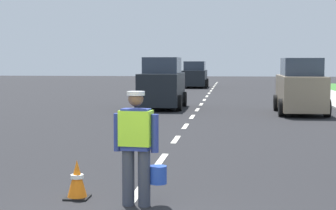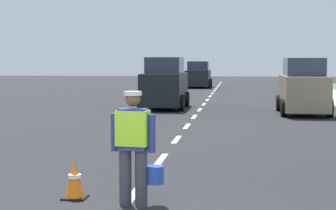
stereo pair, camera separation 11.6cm
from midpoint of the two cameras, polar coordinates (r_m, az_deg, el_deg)
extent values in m
plane|color=black|center=(26.91, 3.38, 0.11)|extent=(96.00, 96.00, 0.00)
cube|color=silver|center=(8.87, -3.58, -9.10)|extent=(0.14, 1.40, 0.01)
cube|color=silver|center=(11.77, -0.96, -5.67)|extent=(0.14, 1.40, 0.01)
cube|color=silver|center=(14.71, 0.59, -3.60)|extent=(0.14, 1.40, 0.01)
cube|color=silver|center=(17.67, 1.63, -2.22)|extent=(0.14, 1.40, 0.01)
cube|color=silver|center=(20.64, 2.36, -1.23)|extent=(0.14, 1.40, 0.01)
cube|color=silver|center=(23.62, 2.91, -0.50)|extent=(0.14, 1.40, 0.01)
cube|color=silver|center=(26.61, 3.34, 0.07)|extent=(0.14, 1.40, 0.01)
cube|color=silver|center=(29.59, 3.68, 0.53)|extent=(0.14, 1.40, 0.01)
cube|color=silver|center=(32.58, 3.96, 0.90)|extent=(0.14, 1.40, 0.01)
cube|color=silver|center=(35.57, 4.19, 1.21)|extent=(0.14, 1.40, 0.01)
cube|color=silver|center=(38.57, 4.38, 1.47)|extent=(0.14, 1.40, 0.01)
cube|color=silver|center=(41.56, 4.55, 1.70)|extent=(0.14, 1.40, 0.01)
cube|color=silver|center=(44.56, 4.70, 1.89)|extent=(0.14, 1.40, 0.01)
cube|color=silver|center=(47.55, 4.82, 2.06)|extent=(0.14, 1.40, 0.01)
cube|color=silver|center=(50.55, 4.93, 2.21)|extent=(0.14, 1.40, 0.01)
cube|color=silver|center=(53.54, 5.03, 2.34)|extent=(0.14, 1.40, 0.01)
cylinder|color=#383D4C|center=(8.09, -4.56, -7.51)|extent=(0.18, 0.18, 0.82)
cylinder|color=#383D4C|center=(8.02, -2.91, -7.60)|extent=(0.18, 0.18, 0.82)
cube|color=navy|center=(7.94, -3.76, -2.54)|extent=(0.43, 0.28, 0.60)
cube|color=#A5EA33|center=(7.93, -3.76, -2.39)|extent=(0.49, 0.33, 0.51)
cylinder|color=navy|center=(8.03, -5.67, -2.83)|extent=(0.11, 0.11, 0.55)
cylinder|color=navy|center=(7.87, -1.81, -2.96)|extent=(0.11, 0.11, 0.55)
sphere|color=brown|center=(7.89, -3.78, 0.63)|extent=(0.22, 0.22, 0.22)
cylinder|color=silver|center=(7.89, -3.78, 1.21)|extent=(0.26, 0.26, 0.06)
cylinder|color=#2347B7|center=(8.06, -1.47, -7.25)|extent=(0.26, 0.26, 0.26)
cube|color=black|center=(8.65, -9.77, -9.44)|extent=(0.36, 0.36, 0.03)
cone|color=orange|center=(8.58, -9.80, -7.50)|extent=(0.30, 0.30, 0.57)
cylinder|color=white|center=(8.58, -9.80, -7.31)|extent=(0.20, 0.20, 0.06)
cube|color=black|center=(43.30, 2.70, 2.84)|extent=(1.81, 3.93, 1.18)
cube|color=#2D3847|center=(43.38, 2.71, 4.08)|extent=(1.59, 2.16, 0.70)
cylinder|color=black|center=(42.05, 3.84, 2.19)|extent=(0.22, 0.68, 0.68)
cylinder|color=black|center=(42.18, 1.33, 2.21)|extent=(0.22, 0.68, 0.68)
cylinder|color=black|center=(44.48, 3.99, 2.32)|extent=(0.22, 0.68, 0.68)
cylinder|color=black|center=(44.60, 1.62, 2.34)|extent=(0.22, 0.68, 0.68)
cube|color=gray|center=(22.47, 13.43, 1.27)|extent=(1.64, 4.00, 1.33)
cube|color=#2D3847|center=(22.33, 13.51, 3.86)|extent=(1.44, 2.20, 0.70)
cylinder|color=black|center=(23.65, 11.04, 0.24)|extent=(0.22, 0.68, 0.68)
cylinder|color=black|center=(23.83, 15.06, 0.20)|extent=(0.22, 0.68, 0.68)
cylinder|color=black|center=(21.19, 11.54, -0.26)|extent=(0.22, 0.68, 0.68)
cylinder|color=black|center=(21.39, 16.02, -0.30)|extent=(0.22, 0.68, 0.68)
cube|color=black|center=(24.27, -0.76, 1.69)|extent=(1.70, 3.82, 1.38)
cube|color=#2D3847|center=(24.33, -0.73, 4.14)|extent=(1.50, 2.10, 0.70)
cylinder|color=black|center=(23.03, 1.01, 0.21)|extent=(0.22, 0.68, 0.68)
cylinder|color=black|center=(23.26, -3.26, 0.25)|extent=(0.22, 0.68, 0.68)
cylinder|color=black|center=(25.38, 1.54, 0.62)|extent=(0.22, 0.68, 0.68)
cylinder|color=black|center=(25.59, -2.35, 0.65)|extent=(0.22, 0.68, 0.68)
camera|label=1|loc=(0.06, -90.27, -0.02)|focal=58.78mm
camera|label=2|loc=(0.06, 89.73, 0.02)|focal=58.78mm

